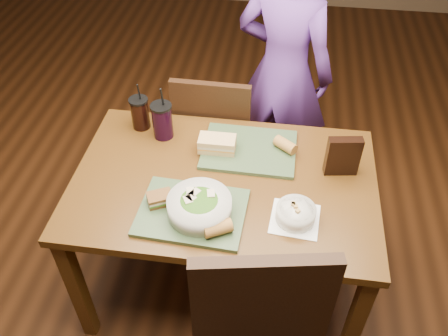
{
  "coord_description": "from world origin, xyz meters",
  "views": [
    {
      "loc": [
        0.2,
        -1.43,
        2.17
      ],
      "look_at": [
        0.0,
        0.0,
        0.82
      ],
      "focal_mm": 38.0,
      "sensor_mm": 36.0,
      "label": 1
    }
  ],
  "objects": [
    {
      "name": "dining_table",
      "position": [
        0.0,
        0.0,
        0.66
      ],
      "size": [
        1.3,
        0.85,
        0.75
      ],
      "color": "#4C2E0F",
      "rests_on": "ground"
    },
    {
      "name": "chip_bag",
      "position": [
        0.49,
        0.12,
        0.84
      ],
      "size": [
        0.15,
        0.06,
        0.19
      ],
      "primitive_type": "cube",
      "rotation": [
        0.0,
        0.0,
        0.15
      ],
      "color": "black",
      "rests_on": "dining_table"
    },
    {
      "name": "sandwich_near",
      "position": [
        -0.23,
        -0.18,
        0.79
      ],
      "size": [
        0.12,
        0.1,
        0.05
      ],
      "color": "#593819",
      "rests_on": "tray_near"
    },
    {
      "name": "baguette_near",
      "position": [
        0.02,
        -0.3,
        0.8
      ],
      "size": [
        0.12,
        0.1,
        0.05
      ],
      "primitive_type": "cylinder",
      "rotation": [
        0.0,
        1.57,
        0.48
      ],
      "color": "#AD7533",
      "rests_on": "tray_near"
    },
    {
      "name": "cup_berry",
      "position": [
        -0.32,
        0.26,
        0.84
      ],
      "size": [
        0.1,
        0.1,
        0.27
      ],
      "color": "black",
      "rests_on": "dining_table"
    },
    {
      "name": "soup_bowl",
      "position": [
        0.31,
        -0.18,
        0.79
      ],
      "size": [
        0.2,
        0.2,
        0.08
      ],
      "color": "white",
      "rests_on": "dining_table"
    },
    {
      "name": "baguette_far",
      "position": [
        0.25,
        0.22,
        0.79
      ],
      "size": [
        0.11,
        0.1,
        0.05
      ],
      "primitive_type": "cylinder",
      "rotation": [
        0.0,
        1.57,
        -0.65
      ],
      "color": "#AD7533",
      "rests_on": "tray_far"
    },
    {
      "name": "chair_far",
      "position": [
        -0.13,
        0.56,
        0.51
      ],
      "size": [
        0.41,
        0.41,
        0.93
      ],
      "color": "black",
      "rests_on": "ground"
    },
    {
      "name": "tray_far",
      "position": [
        0.09,
        0.2,
        0.76
      ],
      "size": [
        0.42,
        0.33,
        0.02
      ],
      "primitive_type": "cube",
      "rotation": [
        0.0,
        0.0,
        -0.01
      ],
      "color": "#364B2D",
      "rests_on": "dining_table"
    },
    {
      "name": "ground",
      "position": [
        0.0,
        0.0,
        0.0
      ],
      "size": [
        6.0,
        6.0,
        0.0
      ],
      "primitive_type": "plane",
      "color": "#381C0B",
      "rests_on": "ground"
    },
    {
      "name": "salad_bowl",
      "position": [
        -0.07,
        -0.21,
        0.81
      ],
      "size": [
        0.25,
        0.25,
        0.08
      ],
      "color": "silver",
      "rests_on": "tray_near"
    },
    {
      "name": "diner",
      "position": [
        0.21,
        0.87,
        0.77
      ],
      "size": [
        0.65,
        0.54,
        1.54
      ],
      "primitive_type": "imported",
      "rotation": [
        0.0,
        0.0,
        2.79
      ],
      "color": "#623592",
      "rests_on": "ground"
    },
    {
      "name": "tray_near",
      "position": [
        -0.1,
        -0.21,
        0.76
      ],
      "size": [
        0.44,
        0.34,
        0.02
      ],
      "primitive_type": "cube",
      "rotation": [
        0.0,
        0.0,
        -0.05
      ],
      "color": "#364B2D",
      "rests_on": "dining_table"
    },
    {
      "name": "cup_cola",
      "position": [
        -0.45,
        0.31,
        0.83
      ],
      "size": [
        0.09,
        0.09,
        0.25
      ],
      "color": "black",
      "rests_on": "dining_table"
    },
    {
      "name": "sandwich_far",
      "position": [
        -0.06,
        0.17,
        0.8
      ],
      "size": [
        0.17,
        0.09,
        0.07
      ],
      "color": "tan",
      "rests_on": "tray_far"
    }
  ]
}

